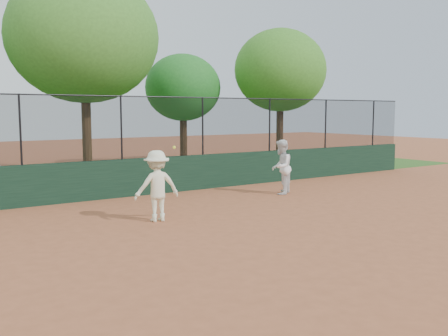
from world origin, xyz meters
TOP-DOWN VIEW (x-y plane):
  - ground at (0.00, 0.00)m, footprint 80.00×80.00m
  - back_wall at (0.00, 6.00)m, footprint 26.00×0.20m
  - grass_strip at (0.00, 12.00)m, footprint 36.00×12.00m
  - player_second at (4.02, 3.60)m, footprint 1.10×1.06m
  - player_main at (-1.18, 2.24)m, footprint 1.21×0.79m
  - fence_assembly at (-0.03, 6.00)m, footprint 26.00×0.06m
  - tree_2 at (-0.08, 10.46)m, footprint 5.84×5.31m
  - tree_3 at (5.46, 12.53)m, footprint 3.74×3.40m
  - tree_4 at (9.78, 10.38)m, footprint 4.71×4.29m

SIDE VIEW (x-z plane):
  - ground at x=0.00m, z-range 0.00..0.00m
  - grass_strip at x=0.00m, z-range 0.00..0.01m
  - back_wall at x=0.00m, z-range 0.00..1.20m
  - player_main at x=-1.18m, z-range -0.05..1.81m
  - player_second at x=4.02m, z-range 0.00..1.79m
  - fence_assembly at x=-0.03m, z-range 1.24..3.24m
  - tree_3 at x=5.46m, z-range 1.10..6.58m
  - tree_4 at x=9.78m, z-range 1.34..8.11m
  - tree_2 at x=-0.08m, z-range 1.50..9.57m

